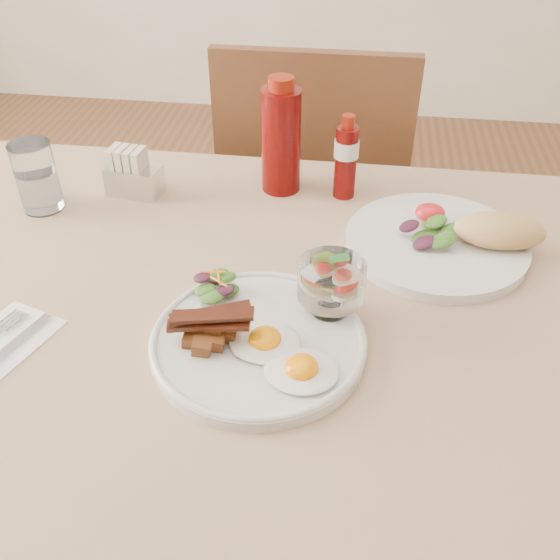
{
  "coord_description": "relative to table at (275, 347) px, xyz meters",
  "views": [
    {
      "loc": [
        0.1,
        -0.67,
        1.32
      ],
      "look_at": [
        0.01,
        -0.03,
        0.82
      ],
      "focal_mm": 40.0,
      "sensor_mm": 36.0,
      "label": 1
    }
  ],
  "objects": [
    {
      "name": "table",
      "position": [
        0.0,
        0.0,
        0.0
      ],
      "size": [
        1.33,
        0.88,
        0.75
      ],
      "color": "#562D1B",
      "rests_on": "ground"
    },
    {
      "name": "chair_far",
      "position": [
        0.0,
        0.66,
        -0.14
      ],
      "size": [
        0.42,
        0.42,
        0.93
      ],
      "color": "#562D1B",
      "rests_on": "ground"
    },
    {
      "name": "main_plate",
      "position": [
        -0.01,
        -0.09,
        0.1
      ],
      "size": [
        0.28,
        0.28,
        0.02
      ],
      "primitive_type": "cylinder",
      "color": "silver",
      "rests_on": "table"
    },
    {
      "name": "fried_eggs",
      "position": [
        0.03,
        -0.13,
        0.11
      ],
      "size": [
        0.15,
        0.13,
        0.03
      ],
      "rotation": [
        0.0,
        0.0,
        -0.07
      ],
      "color": "silver",
      "rests_on": "main_plate"
    },
    {
      "name": "bacon_potato_pile",
      "position": [
        -0.07,
        -0.11,
        0.13
      ],
      "size": [
        0.11,
        0.07,
        0.05
      ],
      "rotation": [
        0.0,
        0.0,
        -0.27
      ],
      "color": "brown",
      "rests_on": "main_plate"
    },
    {
      "name": "side_salad",
      "position": [
        -0.08,
        -0.02,
        0.12
      ],
      "size": [
        0.07,
        0.07,
        0.04
      ],
      "rotation": [
        0.0,
        0.0,
        -0.31
      ],
      "color": "#234A13",
      "rests_on": "main_plate"
    },
    {
      "name": "fruit_cup",
      "position": [
        0.08,
        -0.03,
        0.15
      ],
      "size": [
        0.09,
        0.09,
        0.09
      ],
      "rotation": [
        0.0,
        0.0,
        -0.1
      ],
      "color": "white",
      "rests_on": "main_plate"
    },
    {
      "name": "second_plate",
      "position": [
        0.26,
        0.17,
        0.11
      ],
      "size": [
        0.31,
        0.29,
        0.07
      ],
      "rotation": [
        0.0,
        0.0,
        0.41
      ],
      "color": "silver",
      "rests_on": "table"
    },
    {
      "name": "ketchup_bottle",
      "position": [
        -0.04,
        0.32,
        0.19
      ],
      "size": [
        0.08,
        0.08,
        0.21
      ],
      "rotation": [
        0.0,
        0.0,
        -0.21
      ],
      "color": "#500504",
      "rests_on": "table"
    },
    {
      "name": "hot_sauce_bottle",
      "position": [
        0.08,
        0.31,
        0.16
      ],
      "size": [
        0.05,
        0.05,
        0.15
      ],
      "rotation": [
        0.0,
        0.0,
        -0.28
      ],
      "color": "#500504",
      "rests_on": "table"
    },
    {
      "name": "sugar_caddy",
      "position": [
        -0.29,
        0.27,
        0.12
      ],
      "size": [
        0.1,
        0.06,
        0.09
      ],
      "rotation": [
        0.0,
        0.0,
        -0.13
      ],
      "color": "silver",
      "rests_on": "table"
    },
    {
      "name": "water_glass",
      "position": [
        -0.43,
        0.2,
        0.14
      ],
      "size": [
        0.07,
        0.07,
        0.12
      ],
      "color": "white",
      "rests_on": "table"
    }
  ]
}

